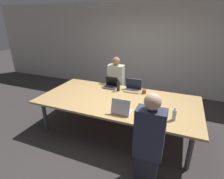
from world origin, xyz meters
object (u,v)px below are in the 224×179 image
laptop_far_center (133,87)px  stapler (125,105)px  person_far_midleft (116,84)px  cup_near_right (143,115)px  bottle_far_midleft (118,86)px  laptop_near_midright (121,109)px  bottle_near_right (174,115)px  person_near_right (149,141)px  cup_far_center (144,91)px  laptop_far_midleft (111,84)px  laptop_near_right (156,118)px

laptop_far_center → stapler: laptop_far_center is taller
person_far_midleft → cup_near_right: (1.05, -1.51, 0.10)m
bottle_far_midleft → laptop_near_midright: laptop_near_midright is taller
bottle_near_right → bottle_far_midleft: bearing=146.5°
bottle_far_midleft → laptop_near_midright: (0.41, -0.96, -0.04)m
laptop_far_center → person_near_right: (0.69, -1.62, -0.12)m
cup_far_center → bottle_near_right: bearing=-52.9°
laptop_far_center → cup_near_right: (0.48, -1.10, -0.03)m
person_near_right → stapler: person_near_right is taller
bottle_near_right → person_near_right: bearing=-113.6°
laptop_far_midleft → laptop_near_midright: (0.65, -1.10, 0.01)m
laptop_near_right → bottle_near_right: size_ratio=1.43×
bottle_far_midleft → person_near_right: 1.79m
bottle_far_midleft → laptop_far_midleft: bearing=149.6°
laptop_near_midright → cup_far_center: bearing=-99.5°
cup_near_right → laptop_far_midleft: bearing=133.1°
bottle_far_midleft → cup_far_center: bearing=6.6°
cup_near_right → stapler: size_ratio=0.54×
laptop_far_center → bottle_near_right: 1.38m
bottle_near_right → laptop_near_right: bearing=-145.7°
laptop_near_midright → laptop_far_midleft: bearing=-59.4°
person_far_midleft → cup_far_center: size_ratio=15.11×
cup_near_right → bottle_near_right: bottle_near_right is taller
laptop_far_midleft → cup_far_center: size_ratio=3.34×
laptop_near_right → bottle_far_midleft: bearing=-45.2°
cup_far_center → bottle_far_midleft: bearing=-173.4°
laptop_far_center → cup_far_center: laptop_far_center is taller
bottle_far_midleft → cup_near_right: size_ratio=3.16×
laptop_far_center → laptop_near_midright: laptop_near_midright is taller
bottle_near_right → stapler: bearing=169.8°
person_far_midleft → bottle_far_midleft: person_far_midleft is taller
person_far_midleft → stapler: 1.41m
person_far_midleft → laptop_near_right: bearing=-50.9°
laptop_far_midleft → cup_far_center: (0.82, -0.07, -0.03)m
cup_far_center → cup_near_right: (0.20, -1.02, -0.00)m
laptop_far_midleft → person_far_midleft: person_far_midleft is taller
laptop_near_right → stapler: laptop_near_right is taller
laptop_near_midright → cup_near_right: bearing=-179.0°
laptop_far_center → laptop_near_right: laptop_near_right is taller
person_far_midleft → laptop_near_midright: person_far_midleft is taller
laptop_far_center → person_far_midleft: bearing=144.4°
laptop_near_midright → cup_near_right: (0.37, 0.01, -0.04)m
cup_near_right → bottle_near_right: 0.50m
person_far_midleft → cup_far_center: person_far_midleft is taller
laptop_far_midleft → laptop_far_center: size_ratio=0.84×
laptop_far_midleft → stapler: bearing=-52.6°
person_near_right → laptop_far_center: bearing=-66.9°
person_near_right → laptop_near_midright: bearing=-41.2°
laptop_far_center → person_near_right: size_ratio=0.26×
person_far_midleft → laptop_near_midright: bearing=-65.8°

